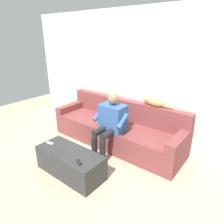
# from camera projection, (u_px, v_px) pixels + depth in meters

# --- Properties ---
(ground_plane) EXTENTS (8.00, 8.00, 0.00)m
(ground_plane) POSITION_uv_depth(u_px,v_px,m) (92.00, 159.00, 3.43)
(ground_plane) COLOR tan
(back_wall) EXTENTS (5.45, 0.06, 2.45)m
(back_wall) POSITION_uv_depth(u_px,v_px,m) (133.00, 77.00, 3.88)
(back_wall) COLOR silver
(back_wall) RESTS_ON ground
(couch) EXTENTS (2.60, 0.78, 0.81)m
(couch) POSITION_uv_depth(u_px,v_px,m) (117.00, 130.00, 3.86)
(couch) COLOR brown
(couch) RESTS_ON ground
(coffee_table) EXTENTS (1.08, 0.46, 0.38)m
(coffee_table) POSITION_uv_depth(u_px,v_px,m) (70.00, 162.00, 3.01)
(coffee_table) COLOR #2D2D2D
(coffee_table) RESTS_ON ground
(person_solo_seated) EXTENTS (0.59, 0.59, 1.09)m
(person_solo_seated) POSITION_uv_depth(u_px,v_px,m) (111.00, 121.00, 3.41)
(person_solo_seated) COLOR #335693
(person_solo_seated) RESTS_ON ground
(cat_on_backrest) EXTENTS (0.54, 0.13, 0.15)m
(cat_on_backrest) POSITION_uv_depth(u_px,v_px,m) (154.00, 102.00, 3.50)
(cat_on_backrest) COLOR #B7844C
(cat_on_backrest) RESTS_ON couch
(remote_black) EXTENTS (0.13, 0.08, 0.02)m
(remote_black) POSITION_uv_depth(u_px,v_px,m) (79.00, 162.00, 2.69)
(remote_black) COLOR black
(remote_black) RESTS_ON coffee_table
(remote_white) EXTENTS (0.13, 0.05, 0.02)m
(remote_white) POSITION_uv_depth(u_px,v_px,m) (50.00, 143.00, 3.16)
(remote_white) COLOR white
(remote_white) RESTS_ON coffee_table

